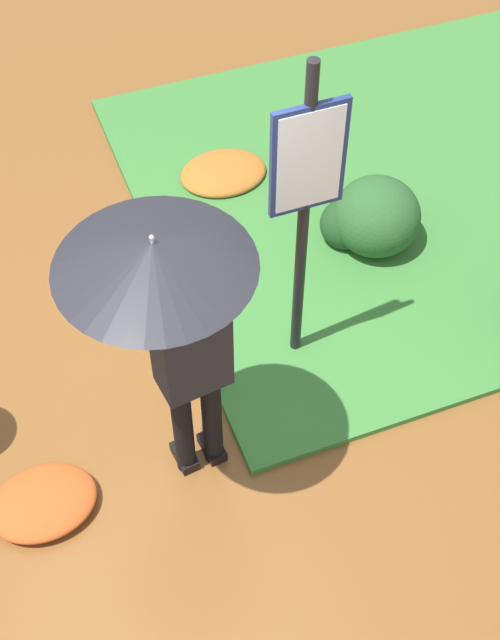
{
  "coord_description": "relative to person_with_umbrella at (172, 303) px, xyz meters",
  "views": [
    {
      "loc": [
        0.42,
        2.82,
        4.71
      ],
      "look_at": [
        -0.71,
        -0.16,
        0.85
      ],
      "focal_mm": 48.33,
      "sensor_mm": 36.0,
      "label": 1
    }
  ],
  "objects": [
    {
      "name": "person_with_umbrella",
      "position": [
        0.0,
        0.0,
        0.0
      ],
      "size": [
        0.96,
        0.96,
        2.04
      ],
      "color": "black",
      "rests_on": "ground_plane"
    },
    {
      "name": "shrub_cluster",
      "position": [
        -1.88,
        -1.35,
        -1.28
      ],
      "size": [
        0.72,
        0.65,
        0.59
      ],
      "color": "#285628",
      "rests_on": "ground_plane"
    },
    {
      "name": "ground_plane",
      "position": [
        0.19,
        -0.15,
        -1.55
      ],
      "size": [
        18.0,
        18.0,
        0.0
      ],
      "primitive_type": "plane",
      "color": "brown"
    },
    {
      "name": "leaf_pile_by_bench",
      "position": [
        -1.1,
        -2.43,
        -1.47
      ],
      "size": [
        0.71,
        0.57,
        0.16
      ],
      "color": "#A86023",
      "rests_on": "ground_plane"
    },
    {
      "name": "grass_verge",
      "position": [
        -2.74,
        -1.8,
        -1.53
      ],
      "size": [
        4.8,
        4.0,
        0.05
      ],
      "color": "#387533",
      "rests_on": "ground_plane"
    },
    {
      "name": "leaf_pile_near_person",
      "position": [
        0.9,
        -0.03,
        -1.48
      ],
      "size": [
        0.65,
        0.52,
        0.14
      ],
      "color": "#B74C1E",
      "rests_on": "ground_plane"
    },
    {
      "name": "info_sign_post",
      "position": [
        -0.97,
        -0.6,
        -0.11
      ],
      "size": [
        0.44,
        0.07,
        2.3
      ],
      "color": "black",
      "rests_on": "ground_plane"
    },
    {
      "name": "handbag",
      "position": [
        -0.23,
        -0.61,
        -1.42
      ],
      "size": [
        0.32,
        0.3,
        0.37
      ],
      "color": "#4C3323",
      "rests_on": "ground_plane"
    }
  ]
}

